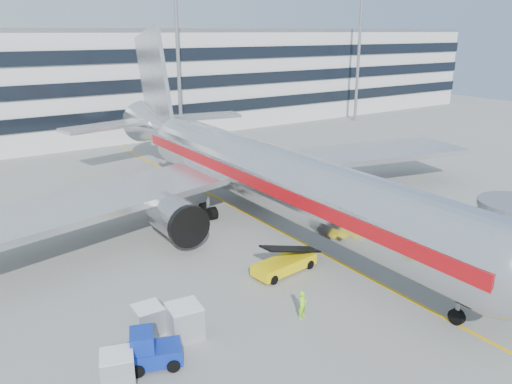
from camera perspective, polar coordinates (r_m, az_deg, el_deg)
ground at (r=34.50m, az=10.85°, el=-8.61°), size 180.00×180.00×0.00m
lead_in_line at (r=41.47m, az=1.12°, el=-3.61°), size 0.25×70.00×0.01m
main_jet at (r=41.47m, az=-0.22°, el=2.56°), size 50.95×48.70×16.06m
terminal at (r=82.82m, az=-18.78°, el=11.87°), size 150.00×24.25×15.60m
light_mast_centre at (r=70.33m, az=-9.02°, el=17.44°), size 2.40×1.20×25.45m
light_mast_east at (r=90.35m, az=11.79°, el=17.36°), size 2.40×1.20×25.45m
belt_loader at (r=33.22m, az=3.25°, el=-8.14°), size 4.86×2.17×2.28m
baggage_tug at (r=25.24m, az=-11.94°, el=-17.31°), size 2.88×2.32×1.90m
cargo_container_left at (r=24.55m, az=-15.53°, el=-18.89°), size 1.84×1.84×1.55m
cargo_container_right at (r=27.69m, az=-12.20°, el=-14.02°), size 1.47×1.47×1.52m
cargo_container_front at (r=27.02m, az=-8.15°, el=-14.34°), size 1.85×1.85×1.76m
ramp_worker at (r=28.31m, az=5.33°, el=-12.73°), size 0.71×0.59×1.67m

